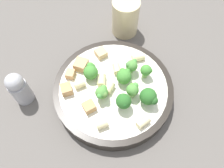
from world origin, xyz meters
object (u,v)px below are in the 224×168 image
at_px(rigatoni_2, 115,69).
at_px(rigatoni_0, 78,86).
at_px(chicken_chunk_0, 100,53).
at_px(pepper_shaker, 18,88).
at_px(broccoli_floret_2, 145,71).
at_px(broccoli_floret_4, 122,101).
at_px(chicken_chunk_1, 88,107).
at_px(chicken_chunk_3, 65,89).
at_px(broccoli_floret_7, 101,92).
at_px(broccoli_floret_5, 90,71).
at_px(broccoli_floret_3, 131,90).
at_px(rigatoni_6, 100,80).
at_px(broccoli_floret_0, 130,66).
at_px(rigatoni_1, 100,124).
at_px(chicken_chunk_2, 80,65).
at_px(chicken_chunk_4, 69,74).
at_px(rigatoni_5, 108,88).
at_px(rigatoni_4, 137,57).
at_px(broccoli_floret_1, 123,76).
at_px(rigatoni_3, 142,122).
at_px(pasta_bowl, 112,90).
at_px(broccoli_floret_6, 148,97).
at_px(drinking_glass, 124,19).

bearing_deg(rigatoni_2, rigatoni_0, -60.14).
xyz_separation_m(chicken_chunk_0, pepper_shaker, (0.09, -0.16, 0.00)).
bearing_deg(broccoli_floret_2, broccoli_floret_4, -33.28).
relative_size(chicken_chunk_1, chicken_chunk_3, 0.96).
xyz_separation_m(broccoli_floret_2, broccoli_floret_7, (0.05, -0.09, 0.00)).
bearing_deg(chicken_chunk_0, rigatoni_0, -25.53).
height_order(broccoli_floret_4, broccoli_floret_5, broccoli_floret_4).
xyz_separation_m(broccoli_floret_3, rigatoni_6, (-0.03, -0.06, -0.01)).
xyz_separation_m(broccoli_floret_0, rigatoni_1, (0.12, -0.06, -0.01)).
relative_size(rigatoni_6, chicken_chunk_3, 1.09).
bearing_deg(chicken_chunk_1, broccoli_floret_5, -179.85).
height_order(broccoli_floret_5, rigatoni_6, broccoli_floret_5).
height_order(broccoli_floret_5, chicken_chunk_2, broccoli_floret_5).
height_order(rigatoni_6, chicken_chunk_3, chicken_chunk_3).
bearing_deg(chicken_chunk_4, rigatoni_5, 68.02).
bearing_deg(broccoli_floret_0, chicken_chunk_0, -123.70).
bearing_deg(rigatoni_4, broccoli_floret_0, -26.65).
distance_m(broccoli_floret_5, chicken_chunk_1, 0.08).
relative_size(broccoli_floret_1, chicken_chunk_2, 1.30).
distance_m(broccoli_floret_0, chicken_chunk_2, 0.11).
bearing_deg(chicken_chunk_3, broccoli_floret_5, 128.32).
relative_size(rigatoni_3, chicken_chunk_2, 0.94).
xyz_separation_m(pasta_bowl, broccoli_floret_6, (0.03, 0.07, 0.04)).
bearing_deg(broccoli_floret_4, rigatoni_2, -171.67).
relative_size(broccoli_floret_3, broccoli_floret_6, 0.90).
relative_size(rigatoni_4, chicken_chunk_1, 1.21).
relative_size(rigatoni_5, rigatoni_6, 0.90).
bearing_deg(rigatoni_4, chicken_chunk_2, -79.97).
height_order(rigatoni_2, rigatoni_3, same).
distance_m(broccoli_floret_6, rigatoni_4, 0.11).
xyz_separation_m(broccoli_floret_6, chicken_chunk_3, (-0.02, -0.16, -0.01)).
bearing_deg(pasta_bowl, pepper_shaker, -86.38).
xyz_separation_m(broccoli_floret_1, broccoli_floret_4, (0.06, -0.00, 0.00)).
relative_size(broccoli_floret_3, chicken_chunk_0, 1.49).
bearing_deg(chicken_chunk_4, rigatoni_6, 77.37).
distance_m(broccoli_floret_0, rigatoni_6, 0.07).
xyz_separation_m(drinking_glass, pepper_shaker, (0.20, -0.22, 0.00)).
relative_size(broccoli_floret_7, rigatoni_0, 1.51).
bearing_deg(broccoli_floret_7, chicken_chunk_3, -100.31).
distance_m(rigatoni_4, chicken_chunk_0, 0.08).
distance_m(broccoli_floret_1, drinking_glass, 0.18).
xyz_separation_m(pasta_bowl, broccoli_floret_3, (0.02, 0.04, 0.04)).
bearing_deg(pepper_shaker, drinking_glass, 132.78).
relative_size(broccoli_floret_1, chicken_chunk_4, 1.81).
distance_m(broccoli_floret_3, rigatoni_6, 0.07).
bearing_deg(broccoli_floret_5, chicken_chunk_2, -134.63).
bearing_deg(rigatoni_2, chicken_chunk_2, -96.25).
bearing_deg(rigatoni_1, rigatoni_3, 93.33).
height_order(broccoli_floret_2, chicken_chunk_3, broccoli_floret_2).
xyz_separation_m(broccoli_floret_2, rigatoni_2, (-0.01, -0.06, -0.01)).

